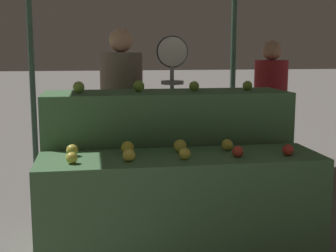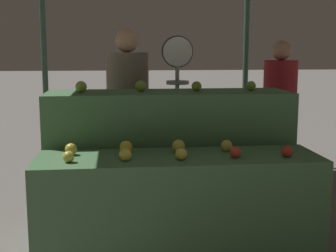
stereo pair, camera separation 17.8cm
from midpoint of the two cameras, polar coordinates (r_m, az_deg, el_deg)
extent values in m
cylinder|color=#33513D|center=(6.03, -17.09, 6.59)|extent=(0.07, 0.07, 2.40)
cylinder|color=#33513D|center=(6.23, 7.12, 7.00)|extent=(0.07, 0.07, 2.40)
cube|color=#4C7A4C|center=(3.17, -0.04, -10.31)|extent=(1.86, 0.55, 0.76)
cube|color=#4C7A4C|center=(3.69, -1.56, -4.51)|extent=(1.86, 0.55, 1.12)
sphere|color=gold|center=(2.92, -13.37, -3.82)|extent=(0.07, 0.07, 0.07)
sphere|color=yellow|center=(2.92, -6.52, -3.55)|extent=(0.08, 0.08, 0.08)
sphere|color=gold|center=(2.95, 0.31, -3.41)|extent=(0.08, 0.08, 0.08)
sphere|color=red|center=(3.04, 6.85, -3.10)|extent=(0.07, 0.07, 0.07)
sphere|color=#B72D23|center=(3.14, 12.86, -2.87)|extent=(0.08, 0.08, 0.08)
sphere|color=gold|center=(3.13, -13.20, -2.91)|extent=(0.08, 0.08, 0.08)
sphere|color=gold|center=(3.13, -6.57, -2.65)|extent=(0.09, 0.09, 0.09)
sphere|color=gold|center=(3.15, -0.13, -2.47)|extent=(0.09, 0.09, 0.09)
sphere|color=gold|center=(3.23, 5.67, -2.31)|extent=(0.08, 0.08, 0.08)
sphere|color=#8EB247|center=(3.56, -12.25, 4.65)|extent=(0.09, 0.09, 0.09)
sphere|color=#7AA338|center=(3.57, -5.02, 4.84)|extent=(0.09, 0.09, 0.09)
sphere|color=#7AA338|center=(3.63, 1.80, 4.88)|extent=(0.08, 0.08, 0.08)
sphere|color=#7AA338|center=(3.73, 8.32, 4.90)|extent=(0.08, 0.08, 0.08)
cylinder|color=#99999E|center=(4.20, -0.73, -0.53)|extent=(0.04, 0.04, 1.45)
cylinder|color=black|center=(4.13, -0.74, 9.05)|extent=(0.28, 0.01, 0.28)
cylinder|color=silver|center=(4.12, -0.71, 9.05)|extent=(0.26, 0.02, 0.26)
cylinder|color=#99999E|center=(4.13, -0.70, 6.29)|extent=(0.01, 0.01, 0.14)
cylinder|color=#99999E|center=(4.13, -0.70, 5.32)|extent=(0.20, 0.20, 0.03)
cube|color=#2D2D38|center=(4.42, -6.69, -4.70)|extent=(0.33, 0.26, 0.76)
cylinder|color=#756656|center=(4.30, -6.86, 4.49)|extent=(0.50, 0.50, 0.66)
sphere|color=tan|center=(4.29, -6.98, 10.31)|extent=(0.21, 0.21, 0.21)
cube|color=#2D2D38|center=(5.09, 11.16, -3.19)|extent=(0.28, 0.19, 0.71)
cylinder|color=maroon|center=(4.99, 11.40, 4.30)|extent=(0.39, 0.39, 0.62)
sphere|color=tan|center=(4.97, 11.56, 9.02)|extent=(0.20, 0.20, 0.20)
camera|label=1|loc=(0.09, -91.53, -0.25)|focal=50.00mm
camera|label=2|loc=(0.09, 88.47, 0.25)|focal=50.00mm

